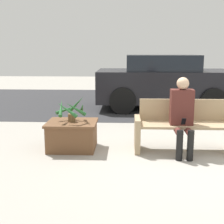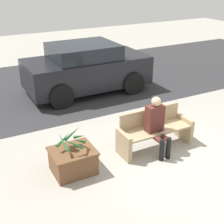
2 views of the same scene
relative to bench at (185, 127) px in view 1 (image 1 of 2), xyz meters
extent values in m
plane|color=#9E998E|center=(0.16, -0.46, -0.42)|extent=(30.00, 30.00, 0.00)
cube|color=#2D2D30|center=(0.16, 4.96, -0.41)|extent=(20.00, 6.00, 0.01)
cube|color=tan|center=(-0.81, -0.05, -0.13)|extent=(0.09, 0.55, 0.58)
cube|color=tan|center=(0.00, -0.05, 0.04)|extent=(1.53, 0.51, 0.04)
cube|color=tan|center=(0.00, 0.20, 0.25)|extent=(1.53, 0.04, 0.38)
cube|color=#51231E|center=(-0.08, -0.09, 0.36)|extent=(0.37, 0.22, 0.59)
sphere|color=tan|center=(-0.08, -0.11, 0.75)|extent=(0.20, 0.20, 0.20)
cylinder|color=#51231E|center=(-0.17, -0.31, 0.01)|extent=(0.11, 0.43, 0.11)
cylinder|color=#51231E|center=(0.00, -0.31, 0.01)|extent=(0.11, 0.43, 0.11)
cylinder|color=black|center=(-0.17, -0.53, -0.17)|extent=(0.10, 0.10, 0.49)
cylinder|color=black|center=(0.00, -0.53, -0.17)|extent=(0.10, 0.10, 0.49)
cube|color=black|center=(-0.08, -0.32, 0.17)|extent=(0.07, 0.09, 0.12)
cube|color=brown|center=(-1.94, -0.03, -0.17)|extent=(0.80, 0.67, 0.49)
cube|color=brown|center=(-1.94, -0.03, 0.05)|extent=(0.85, 0.72, 0.04)
cylinder|color=brown|center=(-1.94, -0.03, 0.14)|extent=(0.13, 0.13, 0.14)
cone|color=#26602D|center=(-1.76, 0.01, 0.31)|extent=(0.15, 0.40, 0.25)
cone|color=#26602D|center=(-1.88, 0.10, 0.36)|extent=(0.34, 0.21, 0.33)
cone|color=#26602D|center=(-2.05, 0.13, 0.26)|extent=(0.38, 0.29, 0.15)
cone|color=#26602D|center=(-2.12, -0.05, 0.32)|extent=(0.11, 0.39, 0.26)
cone|color=#26602D|center=(-1.99, -0.20, 0.32)|extent=(0.39, 0.17, 0.27)
cone|color=#26602D|center=(-1.84, -0.18, 0.33)|extent=(0.35, 0.26, 0.28)
cube|color=black|center=(0.10, 3.89, 0.26)|extent=(3.86, 1.80, 0.88)
cube|color=black|center=(0.00, 3.89, 0.92)|extent=(2.01, 1.66, 0.44)
cylinder|color=black|center=(1.30, 2.99, -0.06)|extent=(0.72, 0.18, 0.72)
cylinder|color=black|center=(1.30, 4.79, -0.06)|extent=(0.72, 0.18, 0.72)
cylinder|color=black|center=(-1.10, 2.99, -0.06)|extent=(0.72, 0.18, 0.72)
cylinder|color=black|center=(-1.10, 4.79, -0.06)|extent=(0.72, 0.18, 0.72)
camera|label=1|loc=(-1.01, -5.23, 1.30)|focal=50.00mm
camera|label=2|loc=(-3.67, -4.92, 3.26)|focal=50.00mm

